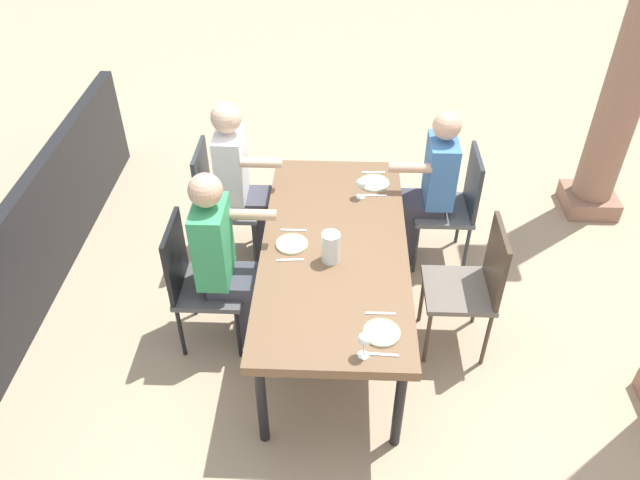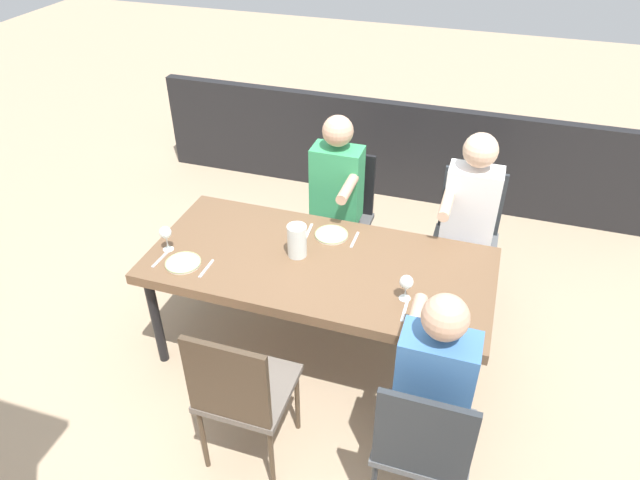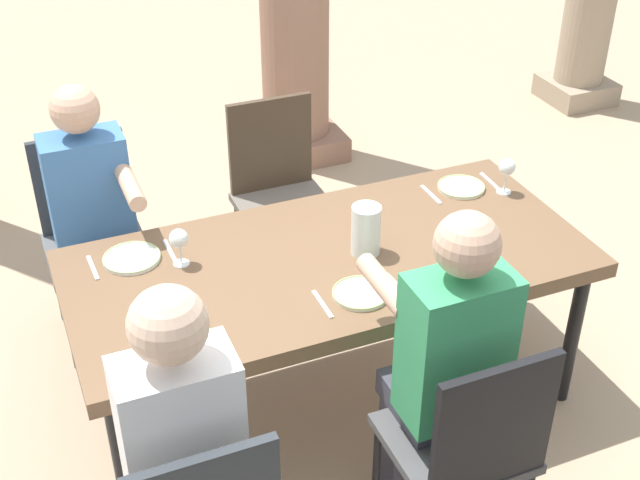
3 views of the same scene
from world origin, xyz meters
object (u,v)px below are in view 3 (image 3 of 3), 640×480
chair_west_north (92,228)px  water_pitcher (366,232)px  diner_man_white (96,223)px  plate_0 (132,258)px  plate_1 (360,293)px  dining_table (329,269)px  diner_woman_green (180,444)px  chair_mid_south (469,442)px  diner_guest_third (442,364)px  plate_2 (461,187)px  chair_mid_north (279,187)px  wine_glass_0 (179,240)px  wine_glass_2 (507,168)px

chair_west_north → water_pitcher: size_ratio=4.66×
diner_man_white → plate_0: 0.42m
plate_0 → plate_1: 0.90m
dining_table → diner_woman_green: diner_woman_green is taller
dining_table → chair_mid_south: size_ratio=2.14×
diner_guest_third → plate_2: (0.63, 0.96, 0.04)m
plate_1 → plate_2: bearing=36.3°
plate_0 → chair_west_north: bearing=96.8°
chair_mid_north → plate_0: size_ratio=4.34×
dining_table → wine_glass_0: wine_glass_0 is taller
dining_table → chair_mid_north: bearing=82.5°
chair_mid_north → water_pitcher: bearing=-88.3°
diner_guest_third → diner_man_white: bearing=123.1°
chair_mid_south → diner_man_white: diner_man_white is taller
chair_west_north → chair_mid_north: size_ratio=0.98×
chair_mid_north → diner_guest_third: 1.59m
chair_west_north → diner_man_white: (0.00, -0.20, 0.14)m
chair_mid_south → plate_1: (-0.11, 0.62, 0.21)m
diner_woman_green → wine_glass_0: diner_woman_green is taller
chair_west_north → diner_man_white: 0.25m
plate_0 → wine_glass_2: wine_glass_2 is taller
plate_0 → plate_2: (1.46, -0.00, 0.00)m
chair_mid_north → wine_glass_0: size_ratio=6.30×
dining_table → plate_2: 0.80m
chair_mid_south → water_pitcher: size_ratio=4.66×
chair_west_north → diner_guest_third: bearing=-60.3°
plate_0 → plate_2: size_ratio=1.07×
wine_glass_2 → plate_2: bearing=147.4°
chair_mid_south → plate_0: 1.44m
chair_mid_south → diner_guest_third: bearing=90.8°
plate_1 → dining_table: bearing=91.6°
chair_west_north → diner_guest_third: size_ratio=0.72×
diner_woman_green → water_pitcher: diner_woman_green is taller
water_pitcher → wine_glass_2: bearing=14.2°
chair_west_north → plate_0: bearing=-83.2°
diner_woman_green → water_pitcher: (0.93, 0.69, 0.11)m
plate_0 → wine_glass_0: size_ratio=1.45×
chair_mid_south → plate_2: (0.63, 1.16, 0.21)m
wine_glass_0 → chair_west_north: bearing=108.8°
diner_woman_green → plate_1: 0.90m
chair_mid_north → chair_mid_south: (-0.00, -1.78, -0.03)m
diner_guest_third → wine_glass_2: (0.79, 0.86, 0.15)m
plate_0 → diner_man_white: bearing=99.7°
plate_0 → plate_1: size_ratio=1.07×
chair_mid_south → plate_2: 1.34m
wine_glass_0 → plate_2: (1.29, 0.10, -0.10)m
chair_west_north → chair_mid_south: 2.00m
diner_woman_green → diner_guest_third: bearing=1.3°
chair_mid_north → diner_woman_green: diner_woman_green is taller
chair_mid_north → plate_2: bearing=-44.5°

